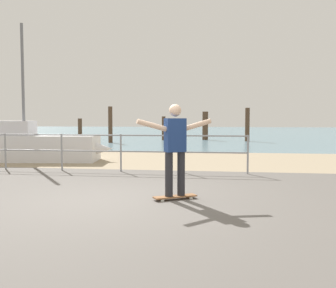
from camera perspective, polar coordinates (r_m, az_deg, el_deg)
name	(u,v)px	position (r m, az deg, el deg)	size (l,w,h in m)	color
ground_plane	(114,215)	(6.08, -8.00, -10.33)	(24.00, 10.00, 0.04)	#605B56
beach_strip	(177,160)	(13.84, 1.40, -2.35)	(24.00, 6.00, 0.04)	tan
sea_surface	(209,132)	(41.71, 6.10, 1.74)	(72.00, 50.00, 0.04)	slate
railing_fence	(62,146)	(11.24, -15.44, -0.32)	(10.33, 0.05, 1.05)	gray
sailboat	(38,146)	(13.99, -18.71, -0.35)	(5.05, 1.95, 4.69)	silver
skateboard	(175,197)	(7.03, 1.05, -7.80)	(0.79, 0.59, 0.08)	brown
skateboarder	(175,144)	(6.90, 1.06, -0.05)	(1.28, 0.83, 1.65)	#26262B
groyne_post_0	(80,130)	(26.50, -12.88, 2.10)	(0.27, 0.27, 1.48)	#513826
groyne_post_1	(110,125)	(23.56, -8.52, 2.83)	(0.25, 0.25, 2.20)	#513826
groyne_post_2	(164,128)	(26.02, -0.65, 2.32)	(0.25, 0.25, 1.62)	#513826
groyne_post_3	(205,126)	(26.48, 5.52, 2.68)	(0.39, 0.39, 1.95)	#513826
groyne_post_4	(247,125)	(25.32, 11.65, 2.82)	(0.29, 0.29, 2.16)	#513826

